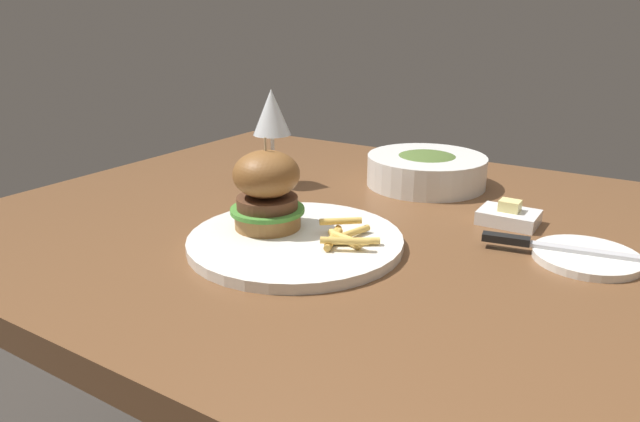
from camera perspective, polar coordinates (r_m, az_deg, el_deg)
dining_table at (r=0.87m, az=7.97°, el=-7.08°), size 1.27×0.91×0.74m
main_plate at (r=0.76m, az=-2.48°, el=-2.99°), size 0.29×0.29×0.01m
burger_sandwich at (r=0.78m, az=-5.34°, el=2.13°), size 0.10×0.10×0.13m
fries_pile at (r=0.74m, az=2.40°, el=-2.53°), size 0.09×0.09×0.02m
wine_glass at (r=1.01m, az=-4.85°, el=9.42°), size 0.07×0.07×0.17m
bread_plate at (r=0.79m, az=25.09°, el=-4.19°), size 0.13×0.13×0.01m
table_knife at (r=0.79m, az=21.62°, el=-3.17°), size 0.20×0.05×0.01m
butter_dish at (r=0.88m, az=18.35°, el=-0.49°), size 0.08×0.06×0.04m
soup_bowl at (r=1.04m, az=10.57°, el=4.14°), size 0.21×0.21×0.06m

